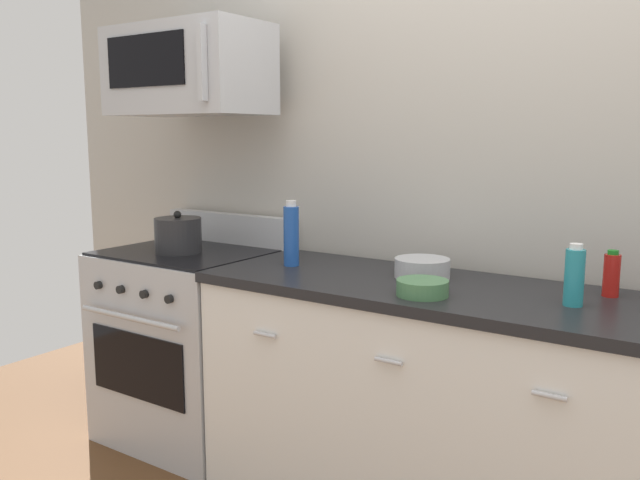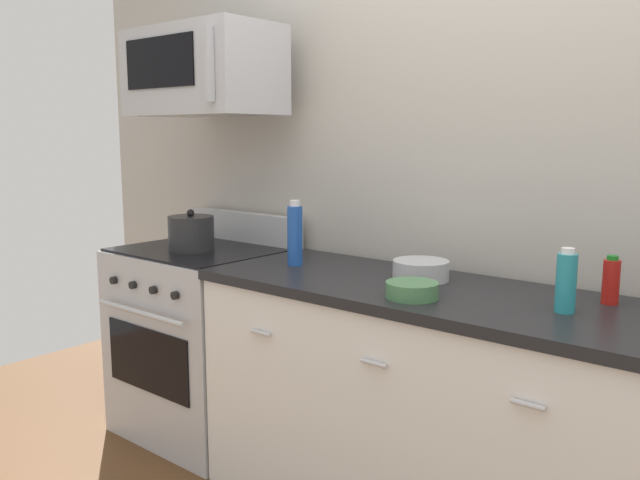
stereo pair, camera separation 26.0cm
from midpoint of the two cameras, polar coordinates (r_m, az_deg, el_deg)
The scene contains 10 objects.
back_wall at distance 2.65m, azimuth 21.75°, elevation 6.00°, with size 5.36×0.10×2.70m, color #B7B2A8.
counter_unit at distance 2.47m, azimuth 17.40°, elevation -15.29°, with size 2.27×0.66×0.92m.
range_oven at distance 3.30m, azimuth -7.84°, elevation -8.51°, with size 0.76×0.69×1.07m.
microwave at distance 3.19m, azimuth -7.75°, elevation 14.20°, with size 0.74×0.44×0.40m.
bottle_dish_soap at distance 2.21m, azimuth 23.72°, elevation -3.37°, with size 0.06×0.06×0.20m.
bottle_soda_blue at distance 2.75m, azimuth 0.55°, elevation 0.46°, with size 0.06×0.06×0.27m.
bottle_hot_sauce_red at distance 2.39m, azimuth 26.77°, elevation -3.21°, with size 0.05×0.05×0.16m.
bowl_steel_prep at distance 2.54m, azimuth 11.63°, elevation -2.54°, with size 0.21×0.21×0.07m.
bowl_green_glaze at distance 2.26m, azimuth 11.26°, elevation -4.25°, with size 0.18×0.18×0.05m.
stockpot at distance 3.14m, azimuth -8.77°, elevation 0.59°, with size 0.22×0.22×0.19m.
Camera 2 is at (0.93, -2.03, 1.47)m, focal length 37.03 mm.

